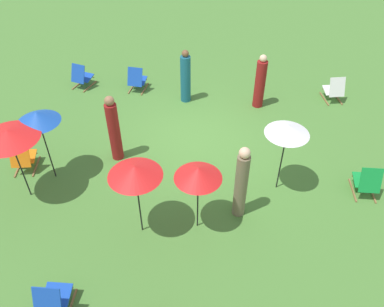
# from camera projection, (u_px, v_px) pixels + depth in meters

# --- Properties ---
(ground_plane) EXTENTS (40.00, 40.00, 0.00)m
(ground_plane) POSITION_uv_depth(u_px,v_px,m) (197.00, 139.00, 10.74)
(ground_plane) COLOR #477A33
(deckchair_1) EXTENTS (0.49, 0.77, 0.83)m
(deckchair_1) POSITION_uv_depth(u_px,v_px,m) (367.00, 182.00, 8.94)
(deckchair_1) COLOR olive
(deckchair_1) RESTS_ON ground
(deckchair_2) EXTENTS (0.67, 0.86, 0.83)m
(deckchair_2) POSITION_uv_depth(u_px,v_px,m) (82.00, 77.00, 12.68)
(deckchair_2) COLOR olive
(deckchair_2) RESTS_ON ground
(deckchair_3) EXTENTS (0.62, 0.84, 0.83)m
(deckchair_3) POSITION_uv_depth(u_px,v_px,m) (334.00, 90.00, 12.05)
(deckchair_3) COLOR olive
(deckchair_3) RESTS_ON ground
(deckchair_5) EXTENTS (0.60, 0.83, 0.83)m
(deckchair_5) POSITION_uv_depth(u_px,v_px,m) (23.00, 158.00, 9.59)
(deckchair_5) COLOR olive
(deckchair_5) RESTS_ON ground
(deckchair_6) EXTENTS (0.56, 0.81, 0.83)m
(deckchair_6) POSITION_uv_depth(u_px,v_px,m) (137.00, 80.00, 12.52)
(deckchair_6) COLOR olive
(deckchair_6) RESTS_ON ground
(deckchair_8) EXTENTS (0.50, 0.77, 0.83)m
(deckchair_8) POSITION_uv_depth(u_px,v_px,m) (53.00, 300.00, 6.71)
(deckchair_8) COLOR olive
(deckchair_8) RESTS_ON ground
(umbrella_0) EXTENTS (0.97, 0.97, 1.83)m
(umbrella_0) POSITION_uv_depth(u_px,v_px,m) (288.00, 130.00, 8.22)
(umbrella_0) COLOR black
(umbrella_0) RESTS_ON ground
(umbrella_1) EXTENTS (0.97, 0.97, 1.92)m
(umbrella_1) POSITION_uv_depth(u_px,v_px,m) (37.00, 117.00, 8.46)
(umbrella_1) COLOR black
(umbrella_1) RESTS_ON ground
(umbrella_2) EXTENTS (1.06, 1.06, 1.85)m
(umbrella_2) POSITION_uv_depth(u_px,v_px,m) (135.00, 171.00, 7.23)
(umbrella_2) COLOR black
(umbrella_2) RESTS_ON ground
(umbrella_3) EXTENTS (1.29, 1.29, 1.89)m
(umbrella_3) POSITION_uv_depth(u_px,v_px,m) (8.00, 135.00, 7.98)
(umbrella_3) COLOR black
(umbrella_3) RESTS_ON ground
(umbrella_4) EXTENTS (0.95, 0.95, 1.70)m
(umbrella_4) POSITION_uv_depth(u_px,v_px,m) (198.00, 173.00, 7.42)
(umbrella_4) COLOR black
(umbrella_4) RESTS_ON ground
(person_0) EXTENTS (0.38, 0.38, 1.69)m
(person_0) POSITION_uv_depth(u_px,v_px,m) (186.00, 78.00, 11.76)
(person_0) COLOR #195972
(person_0) RESTS_ON ground
(person_1) EXTENTS (0.44, 0.44, 1.70)m
(person_1) POSITION_uv_depth(u_px,v_px,m) (260.00, 83.00, 11.53)
(person_1) COLOR maroon
(person_1) RESTS_ON ground
(person_2) EXTENTS (0.33, 0.33, 1.86)m
(person_2) POSITION_uv_depth(u_px,v_px,m) (114.00, 130.00, 9.59)
(person_2) COLOR maroon
(person_2) RESTS_ON ground
(person_3) EXTENTS (0.34, 0.34, 1.87)m
(person_3) POSITION_uv_depth(u_px,v_px,m) (241.00, 183.00, 8.13)
(person_3) COLOR #72664C
(person_3) RESTS_ON ground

